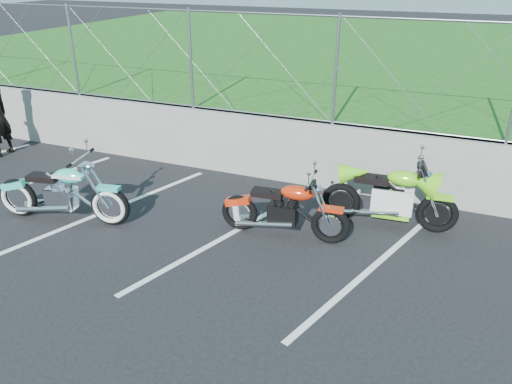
% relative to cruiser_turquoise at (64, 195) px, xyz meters
% --- Properties ---
extents(ground, '(90.00, 90.00, 0.00)m').
position_rel_cruiser_turquoise_xyz_m(ground, '(2.83, -0.37, -0.49)').
color(ground, black).
rests_on(ground, ground).
extents(retaining_wall, '(30.00, 0.22, 1.30)m').
position_rel_cruiser_turquoise_xyz_m(retaining_wall, '(2.83, 3.13, 0.16)').
color(retaining_wall, slate).
rests_on(retaining_wall, ground).
extents(grass_field, '(30.00, 20.00, 1.30)m').
position_rel_cruiser_turquoise_xyz_m(grass_field, '(2.83, 13.13, 0.16)').
color(grass_field, '#194F15').
rests_on(grass_field, ground).
extents(chain_link_fence, '(28.00, 0.03, 2.00)m').
position_rel_cruiser_turquoise_xyz_m(chain_link_fence, '(2.83, 3.13, 1.81)').
color(chain_link_fence, gray).
rests_on(chain_link_fence, retaining_wall).
extents(parking_lines, '(18.29, 4.31, 0.01)m').
position_rel_cruiser_turquoise_xyz_m(parking_lines, '(4.03, 0.63, -0.48)').
color(parking_lines, silver).
rests_on(parking_lines, ground).
extents(cruiser_turquoise, '(2.41, 0.76, 1.21)m').
position_rel_cruiser_turquoise_xyz_m(cruiser_turquoise, '(0.00, 0.00, 0.00)').
color(cruiser_turquoise, black).
rests_on(cruiser_turquoise, ground).
extents(naked_orange, '(2.14, 0.73, 1.07)m').
position_rel_cruiser_turquoise_xyz_m(naked_orange, '(3.69, 0.92, -0.03)').
color(naked_orange, black).
rests_on(naked_orange, ground).
extents(sportbike_green, '(2.26, 0.80, 1.17)m').
position_rel_cruiser_turquoise_xyz_m(sportbike_green, '(5.19, 1.95, 0.02)').
color(sportbike_green, black).
rests_on(sportbike_green, ground).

